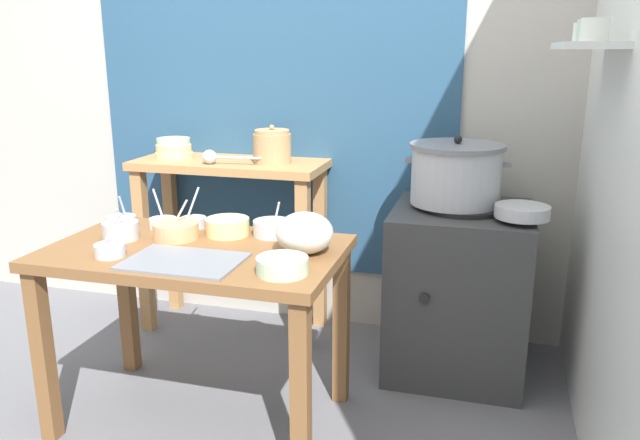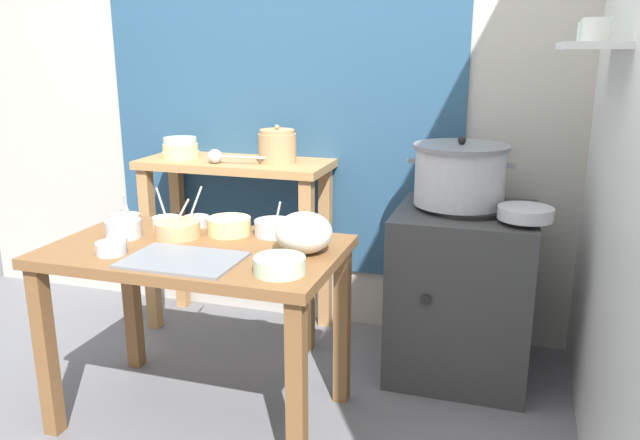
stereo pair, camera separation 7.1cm
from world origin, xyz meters
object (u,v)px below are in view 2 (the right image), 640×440
object	(u,v)px
stove_block	(462,291)
wide_pan	(525,213)
ladle	(217,156)
plastic_bag	(304,233)
prep_bowl_3	(279,264)
prep_bowl_0	(178,229)
serving_tray	(183,260)
clay_pot	(277,146)
prep_bowl_7	(273,227)
prep_bowl_6	(166,221)
prep_bowl_1	(111,247)
prep_bowl_8	(229,225)
steamer_pot	(460,174)
prep_bowl_2	(125,219)
prep_table	(197,274)
bowl_stack_enamel	(180,148)
prep_bowl_5	(196,220)
prep_bowl_4	(123,228)
back_shelf_table	(236,203)

from	to	relation	value
stove_block	wide_pan	distance (m)	0.51
ladle	plastic_bag	distance (m)	0.96
prep_bowl_3	prep_bowl_0	bearing A→B (deg)	153.43
serving_tray	plastic_bag	world-z (taller)	plastic_bag
clay_pot	wide_pan	size ratio (longest dim) A/B	0.85
prep_bowl_7	prep_bowl_6	bearing A→B (deg)	-177.75
prep_bowl_0	prep_bowl_7	xyz separation A→B (m)	(0.35, 0.14, -0.00)
prep_bowl_1	prep_bowl_8	size ratio (longest dim) A/B	0.88
steamer_pot	prep_bowl_1	size ratio (longest dim) A/B	2.96
prep_bowl_3	prep_bowl_8	size ratio (longest dim) A/B	0.99
steamer_pot	prep_bowl_7	world-z (taller)	steamer_pot
wide_pan	ladle	bearing A→B (deg)	173.19
wide_pan	prep_bowl_2	xyz separation A→B (m)	(-1.60, -0.38, -0.06)
prep_bowl_7	prep_bowl_0	bearing A→B (deg)	-158.61
plastic_bag	prep_table	bearing A→B (deg)	-172.88
bowl_stack_enamel	prep_bowl_3	bearing A→B (deg)	-47.22
prep_table	clay_pot	world-z (taller)	clay_pot
plastic_bag	prep_bowl_6	distance (m)	0.68
serving_tray	prep_bowl_5	bearing A→B (deg)	112.25
prep_bowl_2	prep_bowl_4	bearing A→B (deg)	-58.18
prep_bowl_3	prep_bowl_5	world-z (taller)	prep_bowl_5
clay_pot	prep_bowl_8	bearing A→B (deg)	-86.73
steamer_pot	serving_tray	size ratio (longest dim) A/B	1.15
prep_bowl_3	prep_bowl_7	distance (m)	0.44
steamer_pot	prep_bowl_5	xyz separation A→B (m)	(-1.03, -0.47, -0.17)
bowl_stack_enamel	prep_bowl_0	distance (m)	0.85
wide_pan	prep_bowl_0	size ratio (longest dim) A/B	1.24
steamer_pot	prep_bowl_3	distance (m)	1.04
prep_bowl_2	bowl_stack_enamel	bearing A→B (deg)	98.16
prep_bowl_0	bowl_stack_enamel	bearing A→B (deg)	118.07
stove_block	prep_bowl_7	size ratio (longest dim) A/B	5.16
prep_bowl_0	prep_bowl_8	xyz separation A→B (m)	(0.17, 0.10, 0.00)
prep_bowl_3	prep_bowl_6	bearing A→B (deg)	149.58
clay_pot	prep_bowl_3	xyz separation A→B (m)	(0.39, -1.01, -0.23)
back_shelf_table	prep_bowl_4	world-z (taller)	back_shelf_table
steamer_pot	ladle	bearing A→B (deg)	179.98
plastic_bag	prep_bowl_5	distance (m)	0.58
prep_bowl_7	prep_bowl_2	bearing A→B (deg)	-175.31
prep_bowl_0	prep_bowl_5	world-z (taller)	prep_bowl_5
ladle	prep_bowl_2	distance (m)	0.60
plastic_bag	prep_bowl_0	world-z (taller)	prep_bowl_0
prep_bowl_3	clay_pot	bearing A→B (deg)	111.36
serving_tray	prep_bowl_4	xyz separation A→B (m)	(-0.37, 0.19, 0.03)
back_shelf_table	prep_bowl_8	distance (m)	0.70
serving_tray	prep_bowl_6	xyz separation A→B (m)	(-0.29, 0.37, 0.02)
stove_block	prep_bowl_1	world-z (taller)	prep_bowl_1
steamer_pot	wide_pan	size ratio (longest dim) A/B	2.09
prep_table	prep_bowl_5	distance (m)	0.32
serving_tray	prep_bowl_1	distance (m)	0.29
prep_bowl_4	serving_tray	bearing A→B (deg)	-27.30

